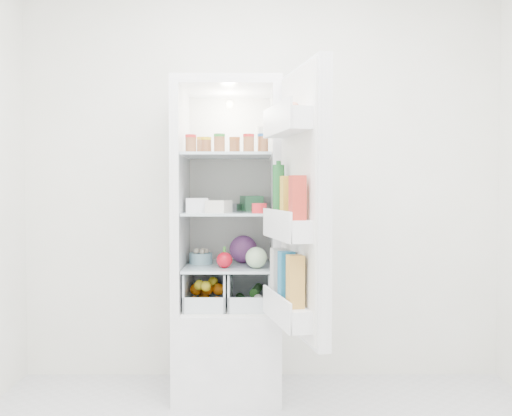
{
  "coord_description": "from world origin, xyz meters",
  "views": [
    {
      "loc": [
        -0.05,
        -2.11,
        1.19
      ],
      "look_at": [
        -0.04,
        0.95,
        1.09
      ],
      "focal_mm": 40.0,
      "sensor_mm": 36.0,
      "label": 1
    }
  ],
  "objects_px": {
    "red_cabbage": "(243,249)",
    "refrigerator": "(229,277)",
    "fridge_door": "(299,209)",
    "mushroom_bowl": "(201,258)"
  },
  "relations": [
    {
      "from": "refrigerator",
      "to": "fridge_door",
      "type": "relative_size",
      "value": 1.38
    },
    {
      "from": "refrigerator",
      "to": "fridge_door",
      "type": "xyz_separation_m",
      "value": [
        0.37,
        -0.63,
        0.43
      ]
    },
    {
      "from": "red_cabbage",
      "to": "mushroom_bowl",
      "type": "distance_m",
      "value": 0.26
    },
    {
      "from": "red_cabbage",
      "to": "fridge_door",
      "type": "distance_m",
      "value": 0.76
    },
    {
      "from": "refrigerator",
      "to": "mushroom_bowl",
      "type": "xyz_separation_m",
      "value": [
        -0.17,
        -0.0,
        0.11
      ]
    },
    {
      "from": "red_cabbage",
      "to": "refrigerator",
      "type": "bearing_deg",
      "value": -161.81
    },
    {
      "from": "red_cabbage",
      "to": "mushroom_bowl",
      "type": "xyz_separation_m",
      "value": [
        -0.25,
        -0.03,
        -0.05
      ]
    },
    {
      "from": "red_cabbage",
      "to": "fridge_door",
      "type": "bearing_deg",
      "value": -67.0
    },
    {
      "from": "mushroom_bowl",
      "to": "red_cabbage",
      "type": "bearing_deg",
      "value": 7.1
    },
    {
      "from": "refrigerator",
      "to": "mushroom_bowl",
      "type": "height_order",
      "value": "refrigerator"
    }
  ]
}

